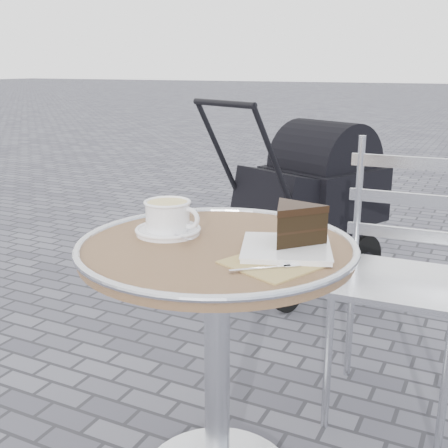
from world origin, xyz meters
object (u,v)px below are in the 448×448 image
at_px(cappuccino_set, 169,219).
at_px(cake_plate_set, 292,229).
at_px(bistro_chair, 404,246).
at_px(cafe_table, 217,303).
at_px(baby_stroller, 309,203).

bearing_deg(cappuccino_set, cake_plate_set, -0.27).
xyz_separation_m(cake_plate_set, bistro_chair, (0.18, 0.64, -0.20)).
distance_m(cafe_table, baby_stroller, 1.64).
xyz_separation_m(cafe_table, baby_stroller, (-0.26, 1.62, -0.11)).
height_order(cappuccino_set, bistro_chair, bistro_chair).
bearing_deg(bistro_chair, cake_plate_set, -108.04).
distance_m(cafe_table, cake_plate_set, 0.29).
distance_m(cake_plate_set, bistro_chair, 0.70).
bearing_deg(cafe_table, bistro_chair, 61.57).
distance_m(cappuccino_set, baby_stroller, 1.63).
height_order(cappuccino_set, baby_stroller, baby_stroller).
bearing_deg(baby_stroller, cake_plate_set, -49.60).
distance_m(bistro_chair, baby_stroller, 1.14).
relative_size(cafe_table, bistro_chair, 0.79).
distance_m(cafe_table, cappuccino_set, 0.26).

